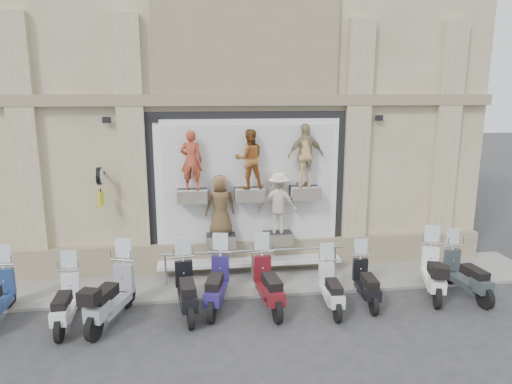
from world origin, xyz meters
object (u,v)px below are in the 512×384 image
guard_rail (252,266)px  scooter_d (186,280)px  scooter_h (367,275)px  scooter_i (434,264)px  clock_sign_bracket (100,182)px  scooter_e (216,275)px  scooter_b (65,293)px  scooter_j (467,266)px  scooter_g (331,280)px  scooter_f (269,275)px  scooter_c (110,286)px

guard_rail → scooter_d: size_ratio=2.51×
scooter_h → scooter_i: scooter_i is taller
clock_sign_bracket → scooter_i: 8.77m
scooter_e → scooter_i: scooter_e is taller
clock_sign_bracket → scooter_b: bearing=-101.3°
scooter_d → scooter_j: 6.96m
scooter_h → scooter_g: bearing=-163.2°
clock_sign_bracket → scooter_d: (2.17, -2.01, -1.98)m
clock_sign_bracket → scooter_e: clock_sign_bracket is taller
scooter_b → scooter_f: size_ratio=0.91×
scooter_g → scooter_j: scooter_j is taller
guard_rail → clock_sign_bracket: 4.57m
scooter_e → scooter_g: size_ratio=1.15×
scooter_h → scooter_d: bearing=-176.2°
scooter_b → scooter_e: scooter_e is taller
guard_rail → scooter_c: bearing=-152.3°
clock_sign_bracket → scooter_j: clock_sign_bracket is taller
scooter_f → scooter_g: size_ratio=1.16×
scooter_f → scooter_d: bearing=174.6°
scooter_d → scooter_i: scooter_i is taller
scooter_c → scooter_d: size_ratio=1.06×
scooter_d → scooter_g: scooter_d is taller
scooter_b → scooter_e: size_ratio=0.92×
scooter_d → scooter_h: bearing=-6.9°
scooter_j → scooter_h: bearing=174.9°
scooter_e → scooter_j: bearing=10.1°
scooter_e → scooter_f: bearing=3.6°
scooter_c → guard_rail: bearing=45.5°
scooter_f → scooter_b: bearing=177.3°
scooter_e → scooter_j: (6.26, -0.19, -0.03)m
scooter_e → scooter_g: 2.72m
clock_sign_bracket → scooter_h: (6.51, -2.02, -2.08)m
guard_rail → scooter_h: (2.61, -1.56, 0.25)m
scooter_e → scooter_f: (1.22, -0.18, 0.01)m
scooter_b → scooter_d: size_ratio=0.93×
scooter_d → scooter_h: 4.34m
guard_rail → scooter_e: 1.73m
scooter_g → scooter_i: bearing=11.3°
scooter_g → scooter_f: bearing=173.5°
scooter_f → guard_rail: bearing=91.5°
scooter_c → scooter_j: scooter_c is taller
clock_sign_bracket → guard_rail: bearing=-6.8°
guard_rail → scooter_b: (-4.35, -1.79, 0.30)m
scooter_e → scooter_i: 5.47m
scooter_c → scooter_h: scooter_c is taller
scooter_f → scooter_i: size_ratio=1.01×
scooter_h → scooter_i: size_ratio=0.87×
guard_rail → scooter_b: scooter_b is taller
clock_sign_bracket → scooter_h: bearing=-17.3°
scooter_j → scooter_i: bearing=163.0°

